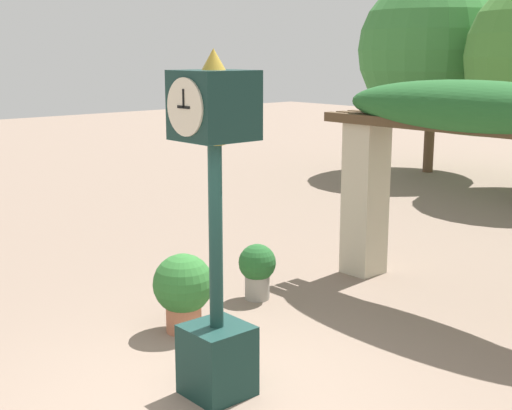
# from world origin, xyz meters

# --- Properties ---
(ground_plane) EXTENTS (60.00, 60.00, 0.00)m
(ground_plane) POSITION_xyz_m (0.00, 0.00, 0.00)
(ground_plane) COLOR #7F6B5B
(pedestal_clock) EXTENTS (0.62, 0.67, 3.31)m
(pedestal_clock) POSITION_xyz_m (-0.07, 0.17, 1.65)
(pedestal_clock) COLOR #14332D
(pedestal_clock) RESTS_ON ground
(pergola) EXTENTS (4.54, 1.11, 2.93)m
(pergola) POSITION_xyz_m (0.00, 4.26, 2.19)
(pergola) COLOR #BCB299
(pergola) RESTS_ON ground
(potted_plant_near_left) EXTENTS (0.51, 0.51, 0.76)m
(potted_plant_near_left) POSITION_xyz_m (-1.88, 2.28, 0.43)
(potted_plant_near_left) COLOR gray
(potted_plant_near_left) RESTS_ON ground
(potted_plant_far_left) EXTENTS (0.72, 0.72, 0.95)m
(potted_plant_far_left) POSITION_xyz_m (-1.60, 0.86, 0.53)
(potted_plant_far_left) COLOR #B26B4C
(potted_plant_far_left) RESTS_ON ground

